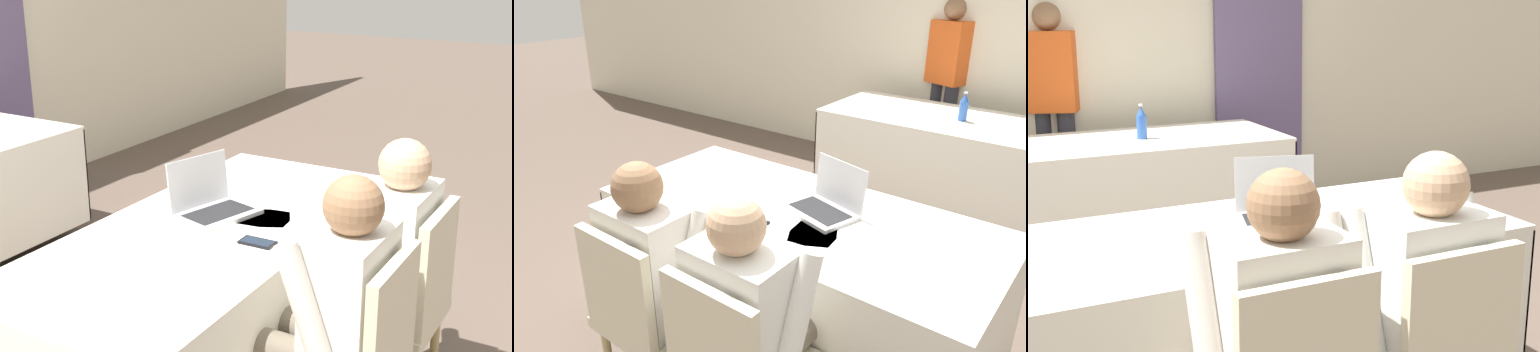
{
  "view_description": "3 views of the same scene",
  "coord_description": "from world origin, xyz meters",
  "views": [
    {
      "loc": [
        -2.24,
        -1.5,
        1.84
      ],
      "look_at": [
        0.0,
        -0.21,
        1.0
      ],
      "focal_mm": 50.0,
      "sensor_mm": 36.0,
      "label": 1
    },
    {
      "loc": [
        1.21,
        -1.77,
        1.82
      ],
      "look_at": [
        0.0,
        -0.21,
        1.0
      ],
      "focal_mm": 35.0,
      "sensor_mm": 36.0,
      "label": 2
    },
    {
      "loc": [
        -1.06,
        -2.34,
        1.57
      ],
      "look_at": [
        0.0,
        -0.21,
        1.0
      ],
      "focal_mm": 50.0,
      "sensor_mm": 36.0,
      "label": 3
    }
  ],
  "objects": [
    {
      "name": "person_red_shirt",
      "position": [
        -0.3,
        2.78,
        0.91
      ],
      "size": [
        0.39,
        0.31,
        1.59
      ],
      "rotation": [
        0.0,
        0.0,
        -0.37
      ],
      "color": "#33333D",
      "rests_on": "ground_plane"
    },
    {
      "name": "paper_centre_table",
      "position": [
        0.18,
        -0.11,
        0.75
      ],
      "size": [
        0.25,
        0.32,
        0.0
      ],
      "rotation": [
        0.0,
        0.0,
        0.13
      ],
      "color": "white",
      "rests_on": "conference_table_near"
    },
    {
      "name": "curtain_panel",
      "position": [
        1.26,
        2.75,
        1.33
      ],
      "size": [
        0.73,
        0.04,
        2.65
      ],
      "color": "slate",
      "rests_on": "ground_plane"
    },
    {
      "name": "cell_phone",
      "position": [
        -0.06,
        -0.25,
        0.75
      ],
      "size": [
        0.08,
        0.14,
        0.01
      ],
      "rotation": [
        0.0,
        0.0,
        0.02
      ],
      "color": "black",
      "rests_on": "conference_table_near"
    },
    {
      "name": "wall_back",
      "position": [
        0.0,
        2.81,
        1.35
      ],
      "size": [
        12.0,
        0.06,
        2.7
      ],
      "color": "beige",
      "rests_on": "ground_plane"
    },
    {
      "name": "paper_beside_laptop",
      "position": [
        0.17,
        -0.11,
        0.75
      ],
      "size": [
        0.32,
        0.36,
        0.0
      ],
      "rotation": [
        0.0,
        0.0,
        0.49
      ],
      "color": "white",
      "rests_on": "conference_table_near"
    },
    {
      "name": "conference_table_near",
      "position": [
        0.0,
        0.0,
        0.57
      ],
      "size": [
        1.94,
        0.87,
        0.75
      ],
      "color": "white",
      "rests_on": "ground_plane"
    },
    {
      "name": "person_white_shirt",
      "position": [
        0.25,
        -0.64,
        0.65
      ],
      "size": [
        0.5,
        0.52,
        1.15
      ],
      "rotation": [
        0.0,
        0.0,
        3.14
      ],
      "color": "#665B4C",
      "rests_on": "ground_plane"
    },
    {
      "name": "conference_table_far",
      "position": [
        0.03,
        2.04,
        0.57
      ],
      "size": [
        1.94,
        0.87,
        0.75
      ],
      "color": "white",
      "rests_on": "ground_plane"
    },
    {
      "name": "person_checkered_shirt",
      "position": [
        -0.25,
        -0.64,
        0.65
      ],
      "size": [
        0.5,
        0.52,
        1.15
      ],
      "rotation": [
        0.0,
        0.0,
        3.14
      ],
      "color": "#665B4C",
      "rests_on": "ground_plane"
    },
    {
      "name": "laptop",
      "position": [
        0.12,
        0.07,
        0.79
      ],
      "size": [
        0.38,
        0.33,
        0.24
      ],
      "rotation": [
        0.0,
        0.0,
        -0.27
      ],
      "color": "#B7B7BC",
      "rests_on": "conference_table_near"
    },
    {
      "name": "water_bottle",
      "position": [
        0.11,
        2.02,
        0.85
      ],
      "size": [
        0.07,
        0.07,
        0.22
      ],
      "color": "#2D5BB7",
      "rests_on": "conference_table_far"
    }
  ]
}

